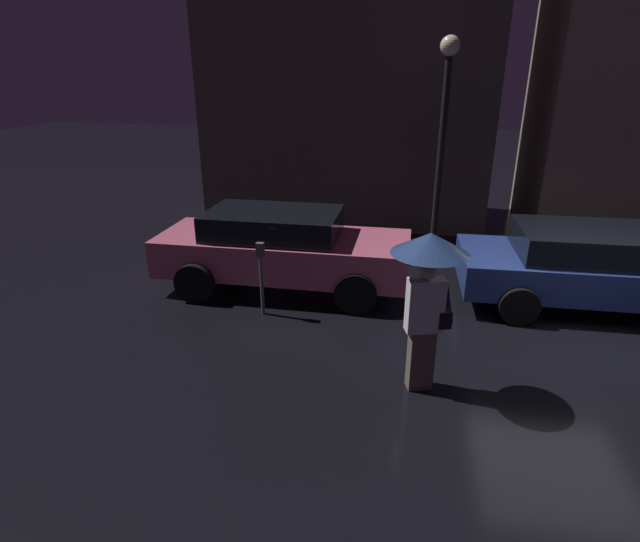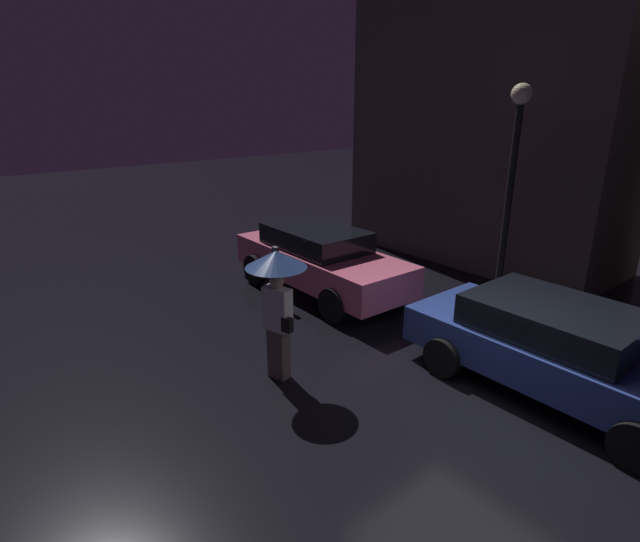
{
  "view_description": "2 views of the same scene",
  "coord_description": "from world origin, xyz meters",
  "px_view_note": "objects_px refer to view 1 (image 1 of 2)",
  "views": [
    {
      "loc": [
        -2.79,
        -7.03,
        3.74
      ],
      "look_at": [
        -3.88,
        -0.17,
        0.96
      ],
      "focal_mm": 28.0,
      "sensor_mm": 36.0,
      "label": 1
    },
    {
      "loc": [
        3.29,
        -5.41,
        4.11
      ],
      "look_at": [
        -3.4,
        0.13,
        1.12
      ],
      "focal_mm": 28.0,
      "sensor_mm": 36.0,
      "label": 2
    }
  ],
  "objects_px": {
    "parked_car_blue": "(594,266)",
    "street_lamp_near": "(444,113)",
    "parked_car_pink": "(282,248)",
    "parking_meter": "(261,271)",
    "pedestrian_with_umbrella": "(428,276)"
  },
  "relations": [
    {
      "from": "street_lamp_near",
      "to": "parked_car_pink",
      "type": "bearing_deg",
      "value": -137.98
    },
    {
      "from": "pedestrian_with_umbrella",
      "to": "parked_car_blue",
      "type": "bearing_deg",
      "value": -149.35
    },
    {
      "from": "parked_car_blue",
      "to": "pedestrian_with_umbrella",
      "type": "height_order",
      "value": "pedestrian_with_umbrella"
    },
    {
      "from": "parked_car_blue",
      "to": "street_lamp_near",
      "type": "height_order",
      "value": "street_lamp_near"
    },
    {
      "from": "parking_meter",
      "to": "street_lamp_near",
      "type": "distance_m",
      "value": 5.21
    },
    {
      "from": "parked_car_pink",
      "to": "street_lamp_near",
      "type": "height_order",
      "value": "street_lamp_near"
    },
    {
      "from": "parking_meter",
      "to": "street_lamp_near",
      "type": "relative_size",
      "value": 0.28
    },
    {
      "from": "parked_car_pink",
      "to": "parked_car_blue",
      "type": "xyz_separation_m",
      "value": [
        5.34,
        0.08,
        -0.06
      ]
    },
    {
      "from": "parked_car_blue",
      "to": "parking_meter",
      "type": "height_order",
      "value": "parked_car_blue"
    },
    {
      "from": "parked_car_pink",
      "to": "parking_meter",
      "type": "xyz_separation_m",
      "value": [
        -0.08,
        -1.12,
        -0.01
      ]
    },
    {
      "from": "parked_car_blue",
      "to": "street_lamp_near",
      "type": "xyz_separation_m",
      "value": [
        -2.48,
        2.49,
        2.25
      ]
    },
    {
      "from": "parked_car_blue",
      "to": "street_lamp_near",
      "type": "relative_size",
      "value": 1.01
    },
    {
      "from": "parked_car_pink",
      "to": "parked_car_blue",
      "type": "relative_size",
      "value": 1.02
    },
    {
      "from": "parked_car_pink",
      "to": "parking_meter",
      "type": "distance_m",
      "value": 1.12
    },
    {
      "from": "parked_car_blue",
      "to": "pedestrian_with_umbrella",
      "type": "distance_m",
      "value": 4.19
    }
  ]
}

